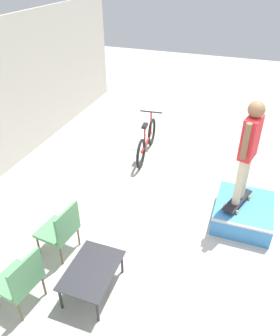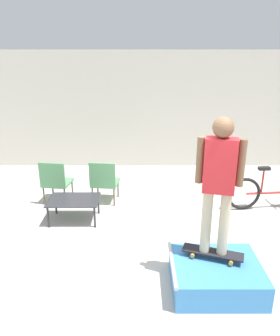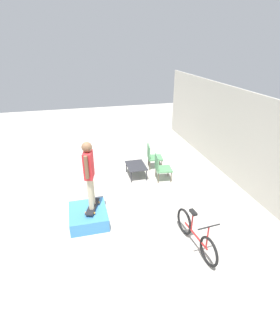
{
  "view_description": "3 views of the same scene",
  "coord_description": "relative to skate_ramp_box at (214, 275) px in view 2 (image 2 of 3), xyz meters",
  "views": [
    {
      "loc": [
        -3.81,
        -0.22,
        3.97
      ],
      "look_at": [
        0.29,
        1.25,
        1.11
      ],
      "focal_mm": 35.0,
      "sensor_mm": 36.0,
      "label": 1
    },
    {
      "loc": [
        -0.07,
        -4.0,
        2.89
      ],
      "look_at": [
        -0.05,
        1.03,
        1.14
      ],
      "focal_mm": 35.0,
      "sensor_mm": 36.0,
      "label": 2
    },
    {
      "loc": [
        6.71,
        -0.53,
        4.37
      ],
      "look_at": [
        0.27,
        1.13,
        1.09
      ],
      "focal_mm": 28.0,
      "sensor_mm": 36.0,
      "label": 3
    }
  ],
  "objects": [
    {
      "name": "ground_plane",
      "position": [
        -0.91,
        0.45,
        -0.18
      ],
      "size": [
        24.0,
        24.0,
        0.0
      ],
      "primitive_type": "plane",
      "color": "#B7B2A8"
    },
    {
      "name": "house_wall_back",
      "position": [
        -0.91,
        4.97,
        1.32
      ],
      "size": [
        12.0,
        0.06,
        3.0
      ],
      "color": "beige",
      "rests_on": "ground_plane"
    },
    {
      "name": "skate_ramp_box",
      "position": [
        0.0,
        0.0,
        0.0
      ],
      "size": [
        1.16,
        0.96,
        0.38
      ],
      "color": "#3D84C6",
      "rests_on": "ground_plane"
    },
    {
      "name": "skateboard_on_ramp",
      "position": [
        -0.03,
        0.13,
        0.26
      ],
      "size": [
        0.81,
        0.45,
        0.07
      ],
      "rotation": [
        0.0,
        0.0,
        -0.34
      ],
      "color": "black",
      "rests_on": "skate_ramp_box"
    },
    {
      "name": "person_skater",
      "position": [
        -0.03,
        0.13,
        1.32
      ],
      "size": [
        0.56,
        0.29,
        1.78
      ],
      "rotation": [
        0.0,
        0.0,
        -0.25
      ],
      "color": "#C6B793",
      "rests_on": "skateboard_on_ramp"
    },
    {
      "name": "coffee_table",
      "position": [
        -2.18,
        1.83,
        0.2
      ],
      "size": [
        0.91,
        0.64,
        0.42
      ],
      "color": "#2D2D33",
      "rests_on": "ground_plane"
    },
    {
      "name": "patio_chair_left",
      "position": [
        -2.68,
        2.58,
        0.32
      ],
      "size": [
        0.59,
        0.59,
        0.91
      ],
      "rotation": [
        0.0,
        0.0,
        2.99
      ],
      "color": "brown",
      "rests_on": "ground_plane"
    },
    {
      "name": "patio_chair_right",
      "position": [
        -1.7,
        2.58,
        0.32
      ],
      "size": [
        0.58,
        0.58,
        0.91
      ],
      "rotation": [
        0.0,
        0.0,
        3.02
      ],
      "color": "brown",
      "rests_on": "ground_plane"
    },
    {
      "name": "bicycle",
      "position": [
        1.58,
        2.32,
        0.18
      ],
      "size": [
        1.74,
        0.52,
        0.92
      ],
      "rotation": [
        0.0,
        0.0,
        0.09
      ],
      "color": "black",
      "rests_on": "ground_plane"
    }
  ]
}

